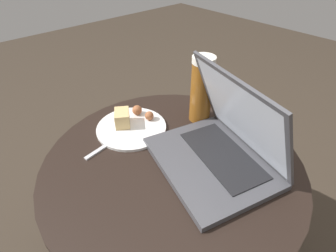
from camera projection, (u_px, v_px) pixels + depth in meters
The scene contains 6 objects.
ground_plane at pixel (171, 252), 1.03m from camera, with size 6.00×6.00×0.00m, color #382D23.
table at pixel (172, 189), 0.80m from camera, with size 0.71×0.71×0.50m.
laptop at pixel (221, 147), 0.69m from camera, with size 0.38×0.34×0.26m.
beer_glass at pixel (201, 90), 0.82m from camera, with size 0.07×0.07×0.22m.
snack_plate at pixel (131, 124), 0.84m from camera, with size 0.22×0.22×0.06m.
fork at pixel (115, 139), 0.79m from camera, with size 0.04×0.19×0.00m.
Camera 1 is at (0.38, -0.36, 1.02)m, focal length 28.00 mm.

